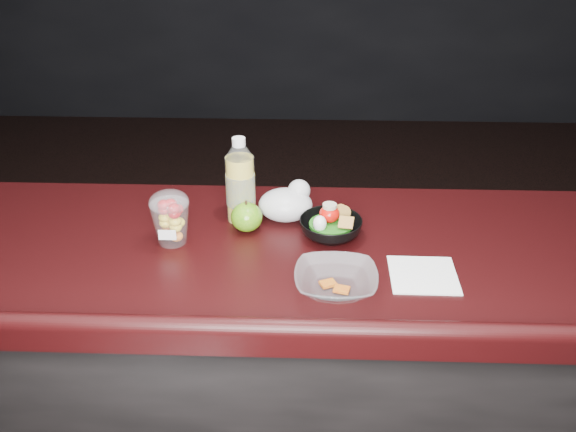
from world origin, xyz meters
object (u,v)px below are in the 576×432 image
object	(u,v)px
fruit_cup	(170,217)
green_apple	(247,217)
snack_bowl	(330,226)
lemonade_bottle	(240,186)
takeout_bowl	(336,281)

from	to	relation	value
fruit_cup	green_apple	bearing A→B (deg)	20.17
fruit_cup	snack_bowl	size ratio (longest dim) A/B	0.71
lemonade_bottle	takeout_bowl	size ratio (longest dim) A/B	1.23
lemonade_bottle	green_apple	size ratio (longest dim) A/B	2.74
green_apple	takeout_bowl	world-z (taller)	green_apple
takeout_bowl	lemonade_bottle	bearing A→B (deg)	127.37
fruit_cup	lemonade_bottle	bearing A→B (deg)	37.49
lemonade_bottle	green_apple	bearing A→B (deg)	-71.13
lemonade_bottle	snack_bowl	size ratio (longest dim) A/B	1.18
fruit_cup	snack_bowl	world-z (taller)	fruit_cup
green_apple	takeout_bowl	size ratio (longest dim) A/B	0.45
fruit_cup	snack_bowl	distance (m)	0.42
snack_bowl	takeout_bowl	distance (m)	0.24
fruit_cup	green_apple	size ratio (longest dim) A/B	1.65
snack_bowl	lemonade_bottle	bearing A→B (deg)	160.33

